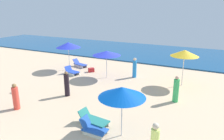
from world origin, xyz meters
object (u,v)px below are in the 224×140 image
lounge_chair_4_0 (72,71)px  beach_ball_0 (15,90)px  umbrella_4 (68,45)px  lounge_chair_5_0 (93,128)px  lounge_chair_5_1 (93,120)px  umbrella_0 (185,53)px  beachgoer_0 (67,84)px  beachgoer_2 (135,68)px  cooler_box_1 (91,70)px  umbrella_2 (107,53)px  beachgoer_1 (176,90)px  beachgoer_4 (16,97)px  lounge_chair_4_1 (80,64)px  umbrella_5 (122,92)px

lounge_chair_4_0 → beach_ball_0: size_ratio=4.50×
umbrella_4 → lounge_chair_4_0: (1.04, -1.08, -2.03)m
lounge_chair_4_0 → lounge_chair_5_0: size_ratio=1.12×
lounge_chair_5_1 → beach_ball_0: lounge_chair_5_1 is taller
lounge_chair_5_1 → umbrella_0: bearing=-15.4°
lounge_chair_5_1 → beachgoer_0: size_ratio=0.95×
beachgoer_2 → cooler_box_1: beachgoer_2 is taller
umbrella_2 → lounge_chair_5_0: size_ratio=1.85×
umbrella_4 → beachgoer_1: (9.95, -2.71, -1.52)m
beachgoer_0 → beachgoer_2: size_ratio=1.01×
beachgoer_0 → beach_ball_0: bearing=1.2°
lounge_chair_5_0 → beachgoer_2: size_ratio=0.75×
beachgoer_1 → cooler_box_1: bearing=111.2°
beachgoer_0 → beachgoer_4: beachgoer_0 is taller
lounge_chair_5_0 → lounge_chair_5_1: size_ratio=0.78×
lounge_chair_4_1 → cooler_box_1: (1.86, -0.93, -0.08)m
umbrella_0 → beachgoer_2: (-3.76, 0.21, -1.64)m
beach_ball_0 → umbrella_0: bearing=33.0°
umbrella_2 → umbrella_5: 8.17m
umbrella_4 → lounge_chair_5_1: bearing=-46.4°
lounge_chair_4_0 → umbrella_4: bearing=56.7°
lounge_chair_4_1 → beachgoer_4: beachgoer_4 is taller
lounge_chair_5_1 → cooler_box_1: size_ratio=3.09×
beachgoer_4 → beachgoer_0: bearing=-36.9°
umbrella_4 → cooler_box_1: size_ratio=5.00×
umbrella_5 → beachgoer_4: umbrella_5 is taller
umbrella_4 → lounge_chair_4_0: 2.52m
umbrella_2 → beachgoer_1: 6.40m
beachgoer_1 → beach_ball_0: size_ratio=5.44×
umbrella_0 → lounge_chair_4_1: size_ratio=1.63×
lounge_chair_5_1 → beachgoer_0: 4.10m
umbrella_4 → umbrella_5: bearing=-41.1°
lounge_chair_4_1 → beachgoer_0: (3.24, -6.08, 0.51)m
beachgoer_1 → umbrella_2: bearing=111.4°
lounge_chair_4_0 → beachgoer_4: 6.67m
beachgoer_2 → beach_ball_0: beachgoer_2 is taller
umbrella_4 → lounge_chair_5_0: size_ratio=2.08×
umbrella_2 → beachgoer_4: size_ratio=1.48×
lounge_chair_5_1 → beachgoer_4: size_ratio=1.03×
lounge_chair_4_0 → beach_ball_0: 5.03m
beachgoer_4 → beach_ball_0: beachgoer_4 is taller
lounge_chair_5_0 → beachgoer_4: beachgoer_4 is taller
lounge_chair_4_1 → beach_ball_0: bearing=-167.5°
umbrella_0 → beach_ball_0: bearing=-147.0°
lounge_chair_4_0 → cooler_box_1: (1.11, 1.35, -0.08)m
lounge_chair_4_1 → beach_ball_0: 7.22m
umbrella_5 → umbrella_4: bearing=138.9°
lounge_chair_4_1 → umbrella_4: bearing=-178.9°
lounge_chair_4_0 → beachgoer_4: beachgoer_4 is taller
umbrella_2 → lounge_chair_4_1: (-3.81, 1.69, -1.77)m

